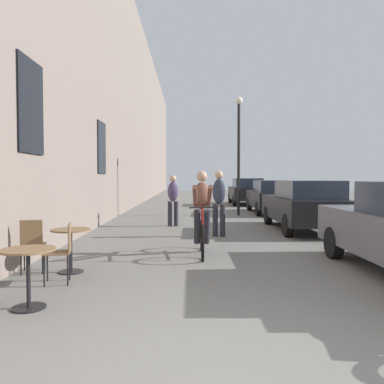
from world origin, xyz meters
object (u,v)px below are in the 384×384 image
cafe_table_near (28,265)px  cafe_chair_mid_toward_wall (32,242)px  pedestrian_mid (173,197)px  parked_car_second (304,205)px  parked_car_third (272,196)px  cyclist_on_bicycle (202,215)px  street_lamp (239,140)px  cafe_chair_mid_toward_street (62,249)px  cafe_table_mid (71,241)px  pedestrian_near (219,199)px  parked_car_fourth (246,191)px

cafe_table_near → cafe_chair_mid_toward_wall: 1.82m
cafe_chair_mid_toward_wall → pedestrian_mid: pedestrian_mid is taller
parked_car_second → parked_car_third: parked_car_second is taller
cafe_table_near → pedestrian_mid: 8.04m
cyclist_on_bicycle → parked_car_second: cyclist_on_bicycle is taller
street_lamp → cyclist_on_bicycle: bearing=-102.5°
cafe_chair_mid_toward_street → parked_car_second: parked_car_second is taller
cafe_table_mid → cafe_chair_mid_toward_street: bearing=-83.5°
cafe_chair_mid_toward_wall → street_lamp: bearing=64.6°
cafe_table_mid → pedestrian_mid: size_ratio=0.44×
cafe_table_mid → cafe_chair_mid_toward_wall: bearing=-173.0°
pedestrian_near → parked_car_third: (2.84, 6.62, -0.23)m
parked_car_second → pedestrian_near: bearing=-156.7°
cafe_table_mid → cafe_chair_mid_toward_wall: 0.61m
cafe_table_near → cafe_chair_mid_toward_wall: (-0.63, 1.70, -0.00)m
pedestrian_mid → cafe_table_mid: bearing=-103.3°
pedestrian_near → cyclist_on_bicycle: bearing=-102.7°
pedestrian_near → parked_car_second: 2.87m
cafe_chair_mid_toward_wall → parked_car_fourth: parked_car_fourth is taller
cafe_table_near → parked_car_fourth: parked_car_fourth is taller
cafe_chair_mid_toward_street → parked_car_fourth: bearing=72.6°
cafe_table_near → cafe_chair_mid_toward_street: cafe_chair_mid_toward_street is taller
cafe_table_mid → street_lamp: street_lamp is taller
cafe_table_mid → cafe_chair_mid_toward_street: 0.66m
parked_car_second → parked_car_third: 5.50m
cafe_table_mid → parked_car_fourth: 16.99m
cafe_chair_mid_toward_wall → street_lamp: size_ratio=0.18×
street_lamp → parked_car_fourth: bearing=78.6°
cyclist_on_bicycle → parked_car_fourth: size_ratio=0.41×
cafe_table_near → pedestrian_near: bearing=64.3°
cafe_table_mid → parked_car_fourth: (5.33, 16.12, 0.27)m
pedestrian_near → pedestrian_mid: bearing=120.8°
pedestrian_mid → parked_car_second: 4.08m
cafe_table_mid → pedestrian_near: pedestrian_near is taller
cafe_table_mid → parked_car_second: parked_car_second is taller
parked_car_second → parked_car_third: (0.21, 5.49, -0.02)m
parked_car_third → parked_car_fourth: 5.59m
cafe_table_near → parked_car_third: (5.57, 12.32, 0.23)m
parked_car_fourth → parked_car_second: bearing=-89.7°
cafe_chair_mid_toward_street → cyclist_on_bicycle: 3.09m
street_lamp → parked_car_second: 5.37m
pedestrian_near → cafe_chair_mid_toward_wall: bearing=-130.2°
cafe_chair_mid_toward_street → parked_car_fourth: 17.59m
parked_car_third → parked_car_fourth: parked_car_fourth is taller
cafe_table_near → cafe_table_mid: size_ratio=1.00×
cafe_table_near → cafe_table_mid: 1.78m
cafe_chair_mid_toward_wall → parked_car_third: size_ratio=0.22×
cafe_chair_mid_toward_wall → parked_car_third: (6.21, 10.62, 0.24)m
pedestrian_mid → parked_car_second: (3.94, -1.07, -0.16)m
cafe_chair_mid_toward_wall → parked_car_fourth: (5.94, 16.20, 0.28)m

